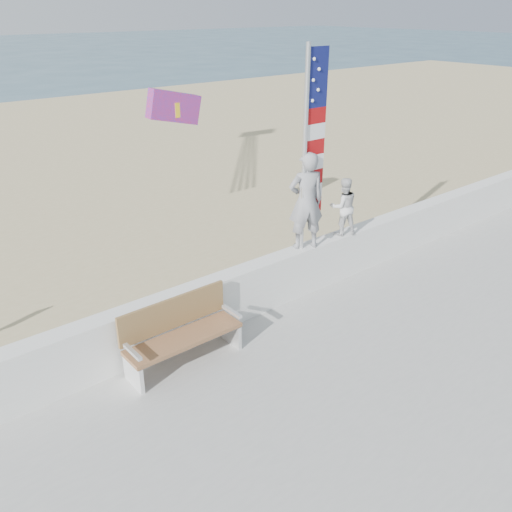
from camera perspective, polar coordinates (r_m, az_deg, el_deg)
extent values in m
plane|color=#325365|center=(8.34, 6.94, -12.92)|extent=(220.00, 220.00, 0.00)
cube|color=tan|center=(15.17, -18.11, 4.19)|extent=(90.00, 40.00, 0.08)
cube|color=white|center=(9.24, -1.75, -3.98)|extent=(30.00, 0.35, 0.90)
imported|color=gray|center=(9.60, 5.29, 5.78)|extent=(0.76, 0.64, 1.76)
imported|color=silver|center=(10.39, 9.17, 5.17)|extent=(0.66, 0.60, 1.11)
cube|color=#92633F|center=(8.16, -7.58, -8.58)|extent=(1.80, 0.50, 0.06)
cube|color=olive|center=(8.19, -8.71, -5.94)|extent=(1.80, 0.05, 0.50)
cube|color=white|center=(7.98, -12.76, -12.02)|extent=(0.06, 0.50, 0.40)
cube|color=silver|center=(7.71, -12.87, -9.82)|extent=(0.06, 0.45, 0.05)
cube|color=silver|center=(8.68, -2.70, -8.01)|extent=(0.06, 0.50, 0.40)
cube|color=silver|center=(8.43, -2.55, -5.87)|extent=(0.06, 0.45, 0.05)
cylinder|color=silver|center=(9.30, 5.12, 10.73)|extent=(0.08, 0.08, 3.50)
cube|color=#0F1451|center=(9.25, 6.54, 18.17)|extent=(0.44, 0.02, 0.95)
cube|color=#9E0A0C|center=(9.75, 5.92, 5.27)|extent=(0.44, 0.02, 0.26)
cube|color=white|center=(9.66, 5.99, 6.74)|extent=(0.44, 0.02, 0.26)
cube|color=#9E0A0C|center=(9.58, 6.06, 8.24)|extent=(0.44, 0.02, 0.26)
cube|color=white|center=(9.51, 6.13, 9.77)|extent=(0.44, 0.02, 0.26)
cube|color=#9E0A0C|center=(9.45, 6.21, 11.31)|extent=(0.44, 0.02, 0.26)
cube|color=white|center=(9.39, 6.28, 12.88)|extent=(0.44, 0.02, 0.26)
cube|color=#9E0A0C|center=(9.34, 6.36, 14.47)|extent=(0.44, 0.02, 0.26)
sphere|color=white|center=(9.20, 5.96, 15.96)|extent=(0.06, 0.06, 0.06)
sphere|color=white|center=(9.26, 6.55, 16.99)|extent=(0.06, 0.06, 0.06)
sphere|color=white|center=(9.16, 6.05, 17.93)|extent=(0.06, 0.06, 0.06)
sphere|color=white|center=(9.22, 6.66, 18.96)|extent=(0.06, 0.06, 0.06)
sphere|color=white|center=(9.12, 6.14, 19.93)|extent=(0.06, 0.06, 0.06)
cube|color=red|center=(11.17, -8.67, 15.28)|extent=(1.14, 0.39, 0.77)
cube|color=yellow|center=(11.25, -7.98, 15.13)|extent=(0.40, 0.30, 0.28)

